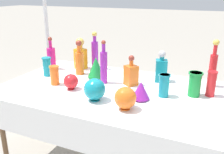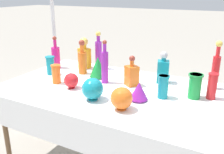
% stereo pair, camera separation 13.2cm
% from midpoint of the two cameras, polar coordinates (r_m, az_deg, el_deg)
% --- Properties ---
extents(display_table, '(1.87, 1.13, 0.76)m').
position_cam_midpoint_polar(display_table, '(2.11, 1.39, -4.13)').
color(display_table, white).
rests_on(display_table, ground).
extents(tall_bottle_0, '(0.06, 0.06, 0.41)m').
position_cam_midpoint_polar(tall_bottle_0, '(2.24, 24.19, 1.80)').
color(tall_bottle_0, red).
rests_on(tall_bottle_0, display_table).
extents(tall_bottle_1, '(0.07, 0.07, 0.39)m').
position_cam_midpoint_polar(tall_bottle_1, '(2.61, -1.64, 5.59)').
color(tall_bottle_1, purple).
rests_on(tall_bottle_1, display_table).
extents(tall_bottle_2, '(0.08, 0.08, 0.34)m').
position_cam_midpoint_polar(tall_bottle_2, '(2.46, -5.27, 3.90)').
color(tall_bottle_2, orange).
rests_on(tall_bottle_2, display_table).
extents(tall_bottle_3, '(0.09, 0.09, 0.34)m').
position_cam_midpoint_polar(tall_bottle_3, '(2.69, -11.35, 4.68)').
color(tall_bottle_3, '#C61972').
rests_on(tall_bottle_3, display_table).
extents(tall_bottle_4, '(0.06, 0.06, 0.39)m').
position_cam_midpoint_polar(tall_bottle_4, '(2.19, 0.06, 2.66)').
color(tall_bottle_4, purple).
rests_on(tall_bottle_4, display_table).
extents(square_decanter_0, '(0.12, 0.12, 0.28)m').
position_cam_midpoint_polar(square_decanter_0, '(2.27, 13.21, 1.64)').
color(square_decanter_0, teal).
rests_on(square_decanter_0, display_table).
extents(square_decanter_1, '(0.13, 0.13, 0.33)m').
position_cam_midpoint_polar(square_decanter_1, '(2.64, -4.92, 5.18)').
color(square_decanter_1, orange).
rests_on(square_decanter_1, display_table).
extents(square_decanter_2, '(0.13, 0.13, 0.27)m').
position_cam_midpoint_polar(square_decanter_2, '(2.16, 6.27, 0.64)').
color(square_decanter_2, orange).
rests_on(square_decanter_2, display_table).
extents(slender_vase_0, '(0.11, 0.11, 0.19)m').
position_cam_midpoint_polar(slender_vase_0, '(2.01, 20.23, -1.83)').
color(slender_vase_0, '#198C38').
rests_on(slender_vase_0, display_table).
extents(slender_vase_1, '(0.09, 0.09, 0.17)m').
position_cam_midpoint_polar(slender_vase_1, '(2.24, -11.02, 0.81)').
color(slender_vase_1, orange).
rests_on(slender_vase_1, display_table).
extents(slender_vase_2, '(0.09, 0.09, 0.18)m').
position_cam_midpoint_polar(slender_vase_2, '(2.49, -12.45, 2.74)').
color(slender_vase_2, teal).
rests_on(slender_vase_2, display_table).
extents(slender_vase_3, '(0.09, 0.09, 0.18)m').
position_cam_midpoint_polar(slender_vase_3, '(1.95, 13.51, -2.02)').
color(slender_vase_3, teal).
rests_on(slender_vase_3, display_table).
extents(slender_vase_4, '(0.08, 0.08, 0.20)m').
position_cam_midpoint_polar(slender_vase_4, '(2.05, 23.65, -1.79)').
color(slender_vase_4, red).
rests_on(slender_vase_4, display_table).
extents(fluted_vase_0, '(0.16, 0.16, 0.20)m').
position_cam_midpoint_polar(fluted_vase_0, '(2.34, -1.62, 2.31)').
color(fluted_vase_0, '#198C38').
rests_on(fluted_vase_0, display_table).
extents(fluted_vase_1, '(0.14, 0.14, 0.14)m').
position_cam_midpoint_polar(fluted_vase_1, '(1.88, 8.17, -3.17)').
color(fluted_vase_1, purple).
rests_on(fluted_vase_1, display_table).
extents(round_bowl_0, '(0.12, 0.12, 0.13)m').
position_cam_midpoint_polar(round_bowl_0, '(2.11, -7.54, -0.82)').
color(round_bowl_0, red).
rests_on(round_bowl_0, display_table).
extents(round_bowl_1, '(0.16, 0.16, 0.17)m').
position_cam_midpoint_polar(round_bowl_1, '(1.87, -2.44, -2.73)').
color(round_bowl_1, teal).
rests_on(round_bowl_1, display_table).
extents(round_bowl_2, '(0.16, 0.16, 0.16)m').
position_cam_midpoint_polar(round_bowl_2, '(1.72, 4.40, -4.90)').
color(round_bowl_2, orange).
rests_on(round_bowl_2, display_table).
extents(price_tag_left, '(0.06, 0.02, 0.04)m').
position_cam_midpoint_polar(price_tag_left, '(1.55, 12.09, -10.92)').
color(price_tag_left, white).
rests_on(price_tag_left, display_table).
extents(cardboard_box_behind_left, '(0.45, 0.49, 0.39)m').
position_cam_midpoint_polar(cardboard_box_behind_left, '(3.24, 16.98, -7.10)').
color(cardboard_box_behind_left, tan).
rests_on(cardboard_box_behind_left, ground).
extents(cardboard_box_behind_right, '(0.51, 0.50, 0.39)m').
position_cam_midpoint_polar(cardboard_box_behind_right, '(3.40, 6.83, -5.14)').
color(cardboard_box_behind_right, tan).
rests_on(cardboard_box_behind_right, ground).
extents(canopy_pole, '(0.18, 0.18, 2.35)m').
position_cam_midpoint_polar(canopy_pole, '(3.21, -11.77, 7.50)').
color(canopy_pole, silver).
rests_on(canopy_pole, ground).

